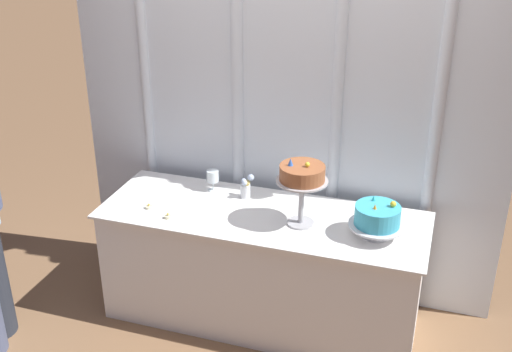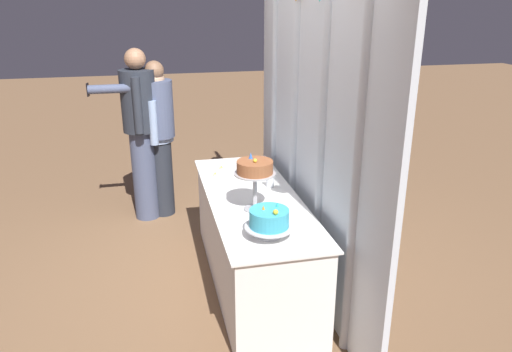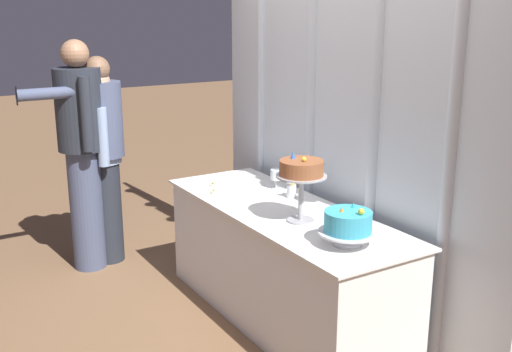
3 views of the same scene
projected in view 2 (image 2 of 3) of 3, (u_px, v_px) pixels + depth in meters
name	position (u px, v px, depth m)	size (l,w,h in m)	color
ground_plane	(241.00, 282.00, 4.00)	(24.00, 24.00, 0.00)	#846042
draped_curtain	(310.00, 110.00, 3.62)	(2.80, 0.16, 2.74)	silver
cake_table	(253.00, 240.00, 3.89)	(1.98, 0.69, 0.76)	white
cake_display_nearleft	(255.00, 170.00, 3.43)	(0.30, 0.30, 0.42)	#B2B2B7
cake_display_nearright	(269.00, 219.00, 3.09)	(0.32, 0.32, 0.22)	silver
wine_glass	(267.00, 166.00, 4.14)	(0.08, 0.08, 0.14)	silver
flower_vase	(270.00, 179.00, 3.93)	(0.09, 0.08, 0.16)	silver
tealight_far_left	(221.00, 168.00, 4.36)	(0.05, 0.05, 0.03)	beige
tealight_near_left	(215.00, 175.00, 4.19)	(0.04, 0.04, 0.04)	beige
guest_man_dark_suit	(157.00, 137.00, 5.03)	(0.51, 0.39, 1.55)	#9E8966
guest_girl_blue_dress	(158.00, 133.00, 4.99)	(0.47, 0.86, 1.63)	#282D38
guest_man_pink_jacket	(141.00, 129.00, 4.88)	(0.51, 0.36, 1.76)	#4C5675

